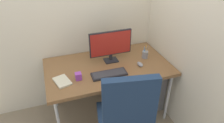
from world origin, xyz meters
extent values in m
plane|color=gray|center=(0.00, 0.00, 0.00)|extent=(8.00, 8.00, 0.00)
cube|color=beige|center=(0.75, -0.22, 1.40)|extent=(0.04, 2.37, 2.80)
cube|color=brown|center=(0.00, 0.00, 0.72)|extent=(1.44, 0.83, 0.04)
cylinder|color=silver|center=(0.65, -0.35, 0.35)|extent=(0.03, 0.03, 0.70)
cylinder|color=silver|center=(-0.65, 0.35, 0.35)|extent=(0.03, 0.03, 0.70)
cylinder|color=silver|center=(0.65, 0.35, 0.35)|extent=(0.03, 0.03, 0.70)
cube|color=navy|center=(-0.04, -0.60, 0.48)|extent=(0.57, 0.55, 0.09)
cube|color=navy|center=(-0.08, -0.82, 0.83)|extent=(0.45, 0.15, 0.62)
cube|color=slate|center=(0.47, 0.05, 0.33)|extent=(0.48, 0.53, 0.66)
cube|color=#262628|center=(0.47, -0.22, 0.46)|extent=(0.24, 0.01, 0.02)
cube|color=black|center=(0.07, 0.09, 0.75)|extent=(0.16, 0.13, 0.01)
cube|color=black|center=(0.07, 0.10, 0.79)|extent=(0.04, 0.02, 0.08)
cube|color=black|center=(0.07, 0.11, 0.97)|extent=(0.51, 0.02, 0.30)
cube|color=#B2261E|center=(0.07, 0.09, 0.97)|extent=(0.48, 0.01, 0.28)
cube|color=black|center=(-0.05, -0.18, 0.75)|extent=(0.39, 0.15, 0.02)
cube|color=#333338|center=(-0.05, -0.18, 0.76)|extent=(0.36, 0.12, 0.00)
ellipsoid|color=gray|center=(0.35, -0.12, 0.76)|extent=(0.06, 0.10, 0.04)
cylinder|color=gray|center=(0.49, 0.03, 0.79)|extent=(0.07, 0.07, 0.09)
cylinder|color=#B2B5BA|center=(0.48, 0.03, 0.85)|extent=(0.03, 0.01, 0.12)
cylinder|color=#B2B5BA|center=(0.50, 0.03, 0.85)|extent=(0.03, 0.01, 0.12)
torus|color=black|center=(0.49, 0.03, 0.80)|extent=(0.03, 0.04, 0.01)
cylinder|color=orange|center=(0.51, 0.03, 0.84)|extent=(0.02, 0.01, 0.14)
cylinder|color=#337FD8|center=(0.48, 0.03, 0.83)|extent=(0.01, 0.01, 0.12)
cube|color=beige|center=(-0.55, -0.15, 0.75)|extent=(0.19, 0.24, 0.02)
cube|color=purple|center=(-0.38, -0.15, 0.78)|extent=(0.06, 0.06, 0.08)
camera|label=1|loc=(-0.60, -1.89, 2.01)|focal=32.23mm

